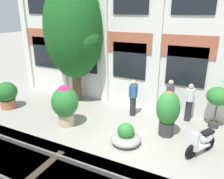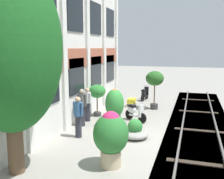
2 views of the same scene
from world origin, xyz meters
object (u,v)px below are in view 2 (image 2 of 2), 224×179
Objects in this scene: potted_plant_wide_bowl at (135,131)px; potted_plant_tall_urn at (97,93)px; resident_near_plants at (87,103)px; potted_plant_low_pan at (155,80)px; resident_watching_tracks at (78,116)px; potted_plant_stone_basin at (111,135)px; broadleaf_tree at (10,51)px; scooter_near_curb at (135,112)px; scooter_second_parked at (144,94)px; potted_plant_square_trough at (132,103)px; resident_by_doorway at (82,106)px; potted_plant_fluted_column at (115,105)px.

potted_plant_tall_urn is at bearing 43.95° from potted_plant_wide_bowl.
potted_plant_low_pan is at bearing -8.87° from resident_near_plants.
potted_plant_stone_basin is at bearing -114.09° from resident_watching_tracks.
potted_plant_tall_urn is 3.94m from potted_plant_wide_bowl.
broadleaf_tree is 7.34m from scooter_near_curb.
scooter_second_parked is at bearing -7.96° from broadleaf_tree.
potted_plant_wide_bowl is 2.36m from resident_watching_tracks.
scooter_near_curb is 5.20m from scooter_second_parked.
scooter_second_parked reaches higher than potted_plant_square_trough.
potted_plant_tall_urn reaches higher than scooter_second_parked.
potted_plant_low_pan is 3.10m from scooter_near_curb.
potted_plant_low_pan is 1.63× the size of scooter_second_parked.
resident_by_doorway is (0.90, 2.70, 0.65)m from potted_plant_wide_bowl.
potted_plant_wide_bowl is 0.65× the size of resident_watching_tracks.
resident_by_doorway is 1.56m from resident_watching_tracks.
potted_plant_wide_bowl is at bearing -44.84° from scooter_near_curb.
potted_plant_tall_urn is at bearing -0.03° from broadleaf_tree.
broadleaf_tree is 5.69m from potted_plant_wide_bowl.
scooter_near_curb is 0.70× the size of resident_by_doorway.
scooter_near_curb is at bearing -18.18° from broadleaf_tree.
potted_plant_tall_urn is (-2.79, 1.21, 1.02)m from potted_plant_square_trough.
potted_plant_stone_basin reaches higher than scooter_near_curb.
potted_plant_square_trough is 2.16m from scooter_second_parked.
potted_plant_stone_basin is at bearing -164.66° from potted_plant_fluted_column.
scooter_near_curb is at bearing 13.05° from potted_plant_wide_bowl.
broadleaf_tree is 7.85× the size of potted_plant_square_trough.
potted_plant_fluted_column reaches higher than scooter_second_parked.
resident_by_doorway is (-6.75, 1.65, 0.50)m from scooter_second_parked.
potted_plant_fluted_column is at bearing -83.82° from scooter_near_curb.
resident_watching_tracks is at bearing 159.44° from potted_plant_low_pan.
resident_watching_tracks is (-3.33, -0.45, -0.36)m from potted_plant_tall_urn.
potted_plant_wide_bowl is (-1.15, -1.21, -0.74)m from potted_plant_fluted_column.
broadleaf_tree is 9.66m from potted_plant_low_pan.
potted_plant_stone_basin is at bearing 179.04° from potted_plant_low_pan.
potted_plant_low_pan is at bearing -16.25° from potted_plant_fluted_column.
potted_plant_stone_basin is 2.80m from potted_plant_wide_bowl.
broadleaf_tree is 2.66× the size of potted_plant_low_pan.
resident_watching_tracks is at bearing -172.38° from potted_plant_tall_urn.
potted_plant_tall_urn is at bearing -155.65° from scooter_near_curb.
potted_plant_stone_basin is 6.01m from potted_plant_tall_urn.
potted_plant_stone_basin is at bearing -64.91° from broadleaf_tree.
potted_plant_low_pan is at bearing -19.15° from resident_by_doorway.
resident_by_doorway is (4.78, 0.04, -2.56)m from broadleaf_tree.
broadleaf_tree is 3.44× the size of potted_plant_stone_basin.
potted_plant_fluted_column is 1.06× the size of resident_near_plants.
potted_plant_stone_basin is 5.13m from resident_near_plants.
resident_near_plants reaches higher than scooter_second_parked.
scooter_second_parked is 0.80× the size of resident_by_doorway.
potted_plant_tall_urn is at bearing 169.96° from scooter_second_parked.
resident_watching_tracks is at bearing 150.23° from potted_plant_fluted_column.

